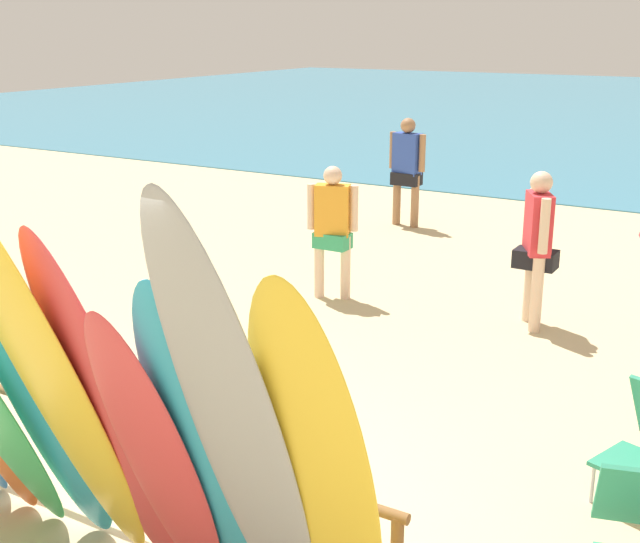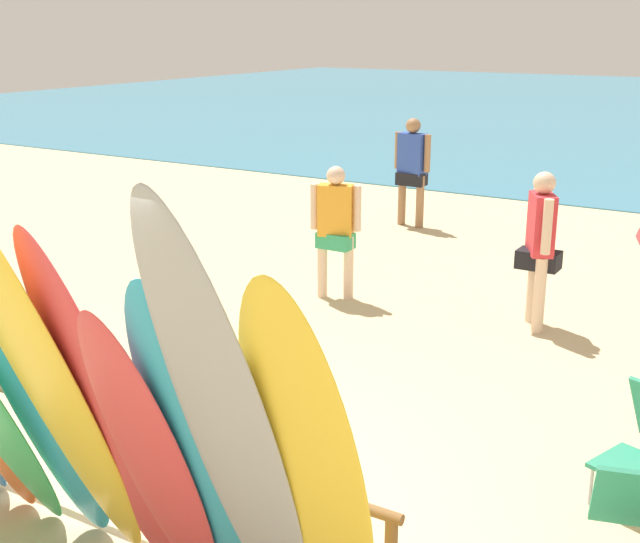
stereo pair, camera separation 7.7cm
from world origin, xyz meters
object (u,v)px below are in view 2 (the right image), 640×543
object	(u,v)px
beachgoer_near_rack	(412,165)
surfboard_teal_8	(205,460)
surfboard_red_6	(102,415)
beachgoer_photographing	(540,239)
surfboard_teal_4	(28,376)
surfboard_rack	(147,451)
beach_chair_red	(639,536)
surfboard_yellow_10	(312,486)
surfboard_yellow_5	(46,379)
surfboard_grey_9	(234,442)
beachgoer_strolling	(336,223)
surfboard_red_7	(155,464)

from	to	relation	value
beachgoer_near_rack	surfboard_teal_8	bearing A→B (deg)	117.14
surfboard_red_6	beachgoer_photographing	distance (m)	5.56
surfboard_teal_4	beachgoer_photographing	bearing A→B (deg)	73.95
surfboard_rack	surfboard_red_6	size ratio (longest dim) A/B	1.50
surfboard_red_6	surfboard_teal_4	bearing A→B (deg)	-170.25
beach_chair_red	surfboard_red_6	bearing A→B (deg)	-165.86
surfboard_yellow_10	surfboard_red_6	bearing A→B (deg)	176.51
surfboard_yellow_5	surfboard_yellow_10	world-z (taller)	surfboard_yellow_5
surfboard_red_6	surfboard_grey_9	size ratio (longest dim) A/B	0.86
surfboard_teal_4	beachgoer_strolling	size ratio (longest dim) A/B	1.67
surfboard_yellow_10	beachgoer_strolling	xyz separation A→B (m)	(-2.94, 5.25, -0.21)
surfboard_teal_8	beachgoer_strolling	world-z (taller)	surfboard_teal_8
surfboard_teal_4	surfboard_yellow_5	distance (m)	0.29
surfboard_red_6	beachgoer_strolling	distance (m)	5.51
surfboard_red_7	surfboard_teal_8	xyz separation A→B (m)	(0.30, 0.04, 0.09)
surfboard_red_7	surfboard_grey_9	size ratio (longest dim) A/B	0.75
surfboard_grey_9	surfboard_yellow_10	xyz separation A→B (m)	(0.35, 0.12, -0.18)
surfboard_teal_4	beach_chair_red	size ratio (longest dim) A/B	3.13
surfboard_yellow_5	surfboard_teal_8	size ratio (longest dim) A/B	1.27
surfboard_teal_8	surfboard_rack	bearing A→B (deg)	147.25
beachgoer_strolling	beachgoer_photographing	bearing A→B (deg)	-12.86
surfboard_red_7	surfboard_yellow_10	world-z (taller)	surfboard_yellow_10
surfboard_grey_9	surfboard_yellow_10	size ratio (longest dim) A/B	1.17
surfboard_rack	beach_chair_red	world-z (taller)	beach_chair_red
surfboard_red_6	surfboard_teal_8	size ratio (longest dim) A/B	1.06
surfboard_teal_4	beachgoer_near_rack	distance (m)	9.29
surfboard_yellow_10	surfboard_yellow_5	bearing A→B (deg)	-178.64
beach_chair_red	beachgoer_photographing	bearing A→B (deg)	98.34
surfboard_yellow_10	beachgoer_near_rack	xyz separation A→B (m)	(-3.75, 9.04, -0.12)
surfboard_yellow_10	beachgoer_near_rack	world-z (taller)	surfboard_yellow_10
beach_chair_red	beachgoer_strolling	bearing A→B (deg)	121.58
surfboard_yellow_5	beachgoer_near_rack	xyz separation A→B (m)	(-2.19, 9.18, -0.33)
surfboard_teal_4	beachgoer_photographing	world-z (taller)	surfboard_teal_4
surfboard_yellow_5	surfboard_yellow_10	size ratio (longest dim) A/B	1.21
surfboard_grey_9	beachgoer_photographing	bearing A→B (deg)	94.03
surfboard_rack	surfboard_yellow_5	size ratio (longest dim) A/B	1.24
surfboard_teal_8	beachgoer_near_rack	world-z (taller)	surfboard_teal_8
surfboard_teal_8	surfboard_grey_9	bearing A→B (deg)	-26.02
surfboard_rack	beachgoer_near_rack	world-z (taller)	beachgoer_near_rack
surfboard_rack	beachgoer_near_rack	bearing A→B (deg)	104.47
surfboard_grey_9	beachgoer_near_rack	bearing A→B (deg)	111.62
surfboard_yellow_10	beachgoer_near_rack	distance (m)	9.79
surfboard_red_7	surfboard_rack	bearing A→B (deg)	135.07
surfboard_yellow_5	beachgoer_photographing	distance (m)	5.74
beachgoer_strolling	beachgoer_photographing	world-z (taller)	beachgoer_photographing
surfboard_teal_4	surfboard_red_7	xyz separation A→B (m)	(0.90, 0.01, -0.28)
beachgoer_strolling	surfboard_grey_9	bearing A→B (deg)	-83.44
surfboard_rack	surfboard_red_7	world-z (taller)	surfboard_red_7
surfboard_yellow_5	surfboard_teal_8	xyz separation A→B (m)	(0.94, 0.14, -0.27)
beachgoer_strolling	beach_chair_red	distance (m)	5.65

